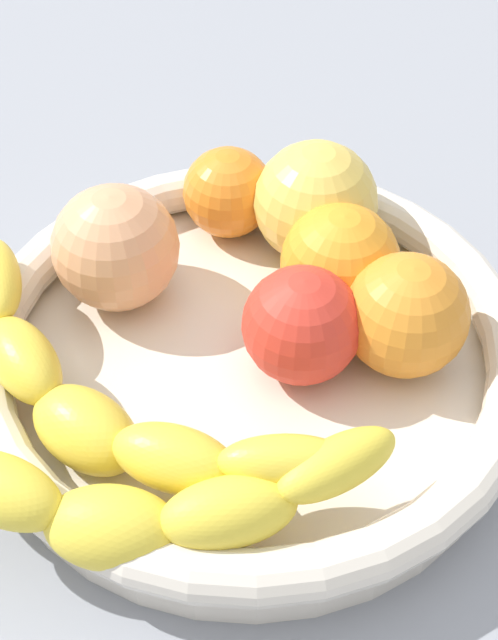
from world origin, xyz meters
The scene contains 10 objects.
kitchen_counter centered at (0.00, 0.00, 1.50)cm, with size 120.00×120.00×3.00cm, color gray.
fruit_bowl centered at (0.00, 0.00, 5.46)cm, with size 29.78×29.78×4.77cm.
banana_draped_left centered at (6.40, -6.04, 7.98)cm, with size 13.86×22.20×4.95cm.
banana_draped_right centered at (11.21, -3.94, 7.96)cm, with size 8.82×25.33×4.90cm.
orange_front centered at (-4.84, 4.18, 8.49)cm, with size 6.55×6.55×6.55cm, color orange.
orange_mid_left centered at (-10.51, -3.10, 7.95)cm, with size 5.47×5.47×5.47cm, color orange.
orange_mid_right centered at (-1.47, 7.92, 8.48)cm, with size 6.54×6.54×6.54cm, color orange.
apple_yellow centered at (-9.38, 2.26, 8.81)cm, with size 7.19×7.19×7.19cm, color #E9C251.
tomato_red centered at (-0.29, 2.74, 8.32)cm, with size 6.21×6.21×6.21cm, color red.
peach_blush centered at (-3.68, -8.07, 8.74)cm, with size 7.06×7.06×7.06cm, color #E59D6C.
Camera 1 is at (32.27, 5.66, 42.19)cm, focal length 51.60 mm.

